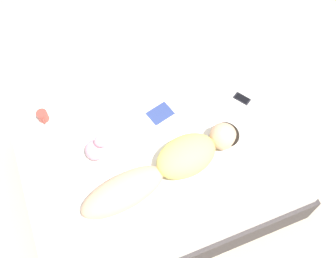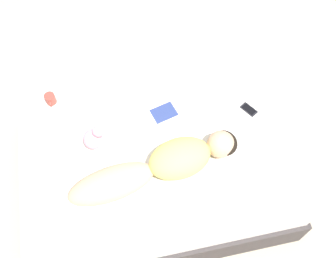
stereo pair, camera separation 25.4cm
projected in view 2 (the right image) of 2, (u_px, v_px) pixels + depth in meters
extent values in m
plane|color=#B7A88E|center=(155.00, 176.00, 3.39)|extent=(12.00, 12.00, 0.00)
cube|color=#383333|center=(155.00, 168.00, 3.25)|extent=(1.56, 2.02, 0.33)
cube|color=silver|center=(154.00, 153.00, 3.01)|extent=(1.50, 1.96, 0.21)
ellipsoid|color=tan|center=(111.00, 184.00, 2.69)|extent=(0.35, 0.65, 0.16)
ellipsoid|color=#D1C660|center=(180.00, 158.00, 2.75)|extent=(0.37, 0.50, 0.22)
ellipsoid|color=black|center=(224.00, 143.00, 2.82)|extent=(0.23, 0.22, 0.11)
sphere|color=tan|center=(221.00, 144.00, 2.82)|extent=(0.20, 0.20, 0.20)
cube|color=silver|center=(152.00, 92.00, 3.17)|extent=(0.28, 0.32, 0.01)
cube|color=silver|center=(164.00, 113.00, 3.07)|extent=(0.28, 0.32, 0.01)
cube|color=navy|center=(164.00, 113.00, 3.07)|extent=(0.19, 0.22, 0.00)
cylinder|color=#993D33|center=(50.00, 99.00, 3.09)|extent=(0.08, 0.08, 0.09)
cylinder|color=black|center=(49.00, 96.00, 3.06)|extent=(0.07, 0.07, 0.01)
torus|color=#993D33|center=(51.00, 103.00, 3.07)|extent=(0.05, 0.01, 0.05)
cube|color=black|center=(249.00, 110.00, 3.09)|extent=(0.15, 0.13, 0.01)
cube|color=black|center=(249.00, 109.00, 3.08)|extent=(0.12, 0.10, 0.00)
ellipsoid|color=#DB9EB2|center=(93.00, 139.00, 2.88)|extent=(0.16, 0.14, 0.13)
sphere|color=#DB9EB2|center=(98.00, 131.00, 2.80)|extent=(0.09, 0.09, 0.09)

